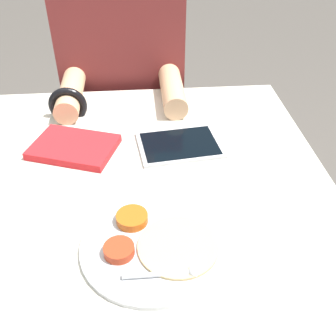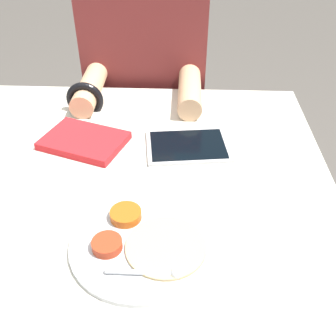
{
  "view_description": "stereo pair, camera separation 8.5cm",
  "coord_description": "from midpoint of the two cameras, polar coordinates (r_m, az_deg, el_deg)",
  "views": [
    {
      "loc": [
        0.11,
        -0.64,
        1.32
      ],
      "look_at": [
        0.16,
        0.03,
        0.8
      ],
      "focal_mm": 42.0,
      "sensor_mm": 36.0,
      "label": 1
    },
    {
      "loc": [
        0.19,
        -0.65,
        1.32
      ],
      "look_at": [
        0.16,
        0.03,
        0.8
      ],
      "focal_mm": 42.0,
      "sensor_mm": 36.0,
      "label": 2
    }
  ],
  "objects": [
    {
      "name": "tablet_device",
      "position": [
        1.02,
        -0.69,
        3.31
      ],
      "size": [
        0.23,
        0.18,
        0.01
      ],
      "color": "#B7B7BC",
      "rests_on": "dining_table"
    },
    {
      "name": "dining_table",
      "position": [
        1.16,
        -10.56,
        -18.37
      ],
      "size": [
        1.09,
        1.06,
        0.74
      ],
      "color": "beige",
      "rests_on": "ground_plane"
    },
    {
      "name": "red_notebook",
      "position": [
        1.04,
        -15.77,
        2.79
      ],
      "size": [
        0.24,
        0.21,
        0.02
      ],
      "color": "silver",
      "rests_on": "dining_table"
    },
    {
      "name": "person_diner",
      "position": [
        1.5,
        -7.76,
        8.07
      ],
      "size": [
        0.41,
        0.45,
        1.23
      ],
      "color": "black",
      "rests_on": "ground_plane"
    },
    {
      "name": "thali_tray",
      "position": [
        0.77,
        -5.48,
        -11.1
      ],
      "size": [
        0.28,
        0.28,
        0.03
      ],
      "color": "#B7BABF",
      "rests_on": "dining_table"
    }
  ]
}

